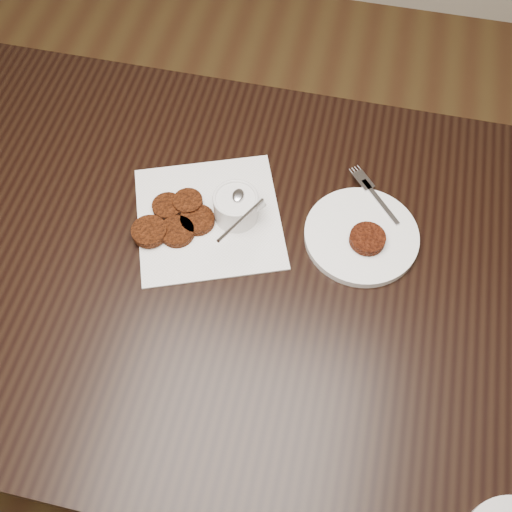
{
  "coord_description": "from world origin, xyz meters",
  "views": [
    {
      "loc": [
        0.19,
        -0.39,
        1.74
      ],
      "look_at": [
        0.07,
        0.15,
        0.8
      ],
      "focal_mm": 42.23,
      "sensor_mm": 36.0,
      "label": 1
    }
  ],
  "objects_px": {
    "napkin": "(209,218)",
    "sauce_ramekin": "(235,197)",
    "table": "(199,332)",
    "plate_with_patty": "(362,233)"
  },
  "relations": [
    {
      "from": "napkin",
      "to": "sauce_ramekin",
      "type": "distance_m",
      "value": 0.08
    },
    {
      "from": "table",
      "to": "sauce_ramekin",
      "type": "bearing_deg",
      "value": 53.81
    },
    {
      "from": "sauce_ramekin",
      "to": "plate_with_patty",
      "type": "bearing_deg",
      "value": 0.82
    },
    {
      "from": "napkin",
      "to": "plate_with_patty",
      "type": "height_order",
      "value": "plate_with_patty"
    },
    {
      "from": "plate_with_patty",
      "to": "table",
      "type": "bearing_deg",
      "value": -161.15
    },
    {
      "from": "table",
      "to": "sauce_ramekin",
      "type": "xyz_separation_m",
      "value": [
        0.08,
        0.11,
        0.44
      ]
    },
    {
      "from": "napkin",
      "to": "plate_with_patty",
      "type": "bearing_deg",
      "value": 3.86
    },
    {
      "from": "table",
      "to": "napkin",
      "type": "distance_m",
      "value": 0.39
    },
    {
      "from": "napkin",
      "to": "plate_with_patty",
      "type": "relative_size",
      "value": 1.26
    },
    {
      "from": "napkin",
      "to": "sauce_ramekin",
      "type": "xyz_separation_m",
      "value": [
        0.05,
        0.02,
        0.06
      ]
    }
  ]
}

